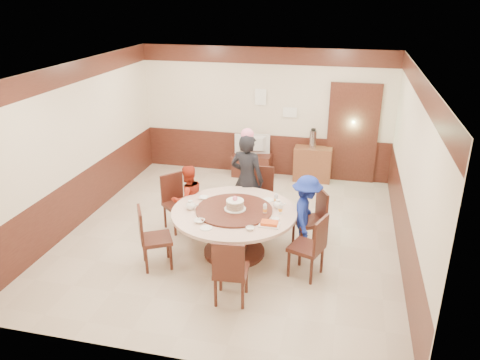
% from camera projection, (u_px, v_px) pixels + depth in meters
% --- Properties ---
extents(room, '(6.00, 6.04, 2.84)m').
position_uv_depth(room, '(233.00, 175.00, 7.66)').
color(room, beige).
rests_on(room, ground).
extents(banquet_table, '(1.93, 1.93, 0.78)m').
position_uv_depth(banquet_table, '(234.00, 223.00, 7.27)').
color(banquet_table, '#421C14').
rests_on(banquet_table, ground).
extents(chair_0, '(0.60, 0.59, 0.97)m').
position_uv_depth(chair_0, '(309.00, 229.00, 7.56)').
color(chair_0, '#421C14').
rests_on(chair_0, ground).
extents(chair_1, '(0.46, 0.47, 0.97)m').
position_uv_depth(chair_1, '(260.00, 204.00, 8.44)').
color(chair_1, '#421C14').
rests_on(chair_1, ground).
extents(chair_2, '(0.62, 0.62, 0.97)m').
position_uv_depth(chair_2, '(178.00, 212.00, 8.14)').
color(chair_2, '#421C14').
rests_on(chair_2, ground).
extents(chair_3, '(0.60, 0.60, 0.97)m').
position_uv_depth(chair_3, '(155.00, 248.00, 7.02)').
color(chair_3, '#421C14').
rests_on(chair_3, ground).
extents(chair_4, '(0.47, 0.48, 0.97)m').
position_uv_depth(chair_4, '(231.00, 281.00, 6.22)').
color(chair_4, '#421C14').
rests_on(chair_4, ground).
extents(chair_5, '(0.57, 0.57, 0.97)m').
position_uv_depth(chair_5, '(307.00, 257.00, 6.78)').
color(chair_5, '#421C14').
rests_on(chair_5, ground).
extents(person_standing, '(0.68, 0.52, 1.67)m').
position_uv_depth(person_standing, '(247.00, 180.00, 8.13)').
color(person_standing, black).
rests_on(person_standing, ground).
extents(person_red, '(0.74, 0.73, 1.20)m').
position_uv_depth(person_red, '(188.00, 199.00, 7.94)').
color(person_red, '#A32815').
rests_on(person_red, ground).
extents(person_blue, '(0.49, 0.83, 1.27)m').
position_uv_depth(person_blue, '(306.00, 214.00, 7.32)').
color(person_blue, navy).
rests_on(person_blue, ground).
extents(birthday_cake, '(0.33, 0.33, 0.22)m').
position_uv_depth(birthday_cake, '(235.00, 205.00, 7.14)').
color(birthday_cake, white).
rests_on(birthday_cake, banquet_table).
extents(teapot_left, '(0.17, 0.15, 0.13)m').
position_uv_depth(teapot_left, '(191.00, 206.00, 7.21)').
color(teapot_left, white).
rests_on(teapot_left, banquet_table).
extents(teapot_right, '(0.17, 0.15, 0.13)m').
position_uv_depth(teapot_right, '(278.00, 205.00, 7.24)').
color(teapot_right, white).
rests_on(teapot_right, banquet_table).
extents(bowl_0, '(0.15, 0.15, 0.04)m').
position_uv_depth(bowl_0, '(204.00, 198.00, 7.58)').
color(bowl_0, white).
rests_on(bowl_0, banquet_table).
extents(bowl_1, '(0.13, 0.13, 0.04)m').
position_uv_depth(bowl_1, '(250.00, 228.00, 6.61)').
color(bowl_1, white).
rests_on(bowl_1, banquet_table).
extents(bowl_2, '(0.15, 0.15, 0.04)m').
position_uv_depth(bowl_2, '(199.00, 221.00, 6.82)').
color(bowl_2, white).
rests_on(bowl_2, banquet_table).
extents(bowl_3, '(0.12, 0.12, 0.04)m').
position_uv_depth(bowl_3, '(275.00, 219.00, 6.87)').
color(bowl_3, white).
rests_on(bowl_3, banquet_table).
extents(saucer_near, '(0.18, 0.18, 0.01)m').
position_uv_depth(saucer_near, '(206.00, 228.00, 6.65)').
color(saucer_near, white).
rests_on(saucer_near, banquet_table).
extents(saucer_far, '(0.18, 0.18, 0.01)m').
position_uv_depth(saucer_far, '(269.00, 200.00, 7.54)').
color(saucer_far, white).
rests_on(saucer_far, banquet_table).
extents(shrimp_platter, '(0.30, 0.20, 0.06)m').
position_uv_depth(shrimp_platter, '(269.00, 224.00, 6.72)').
color(shrimp_platter, white).
rests_on(shrimp_platter, banquet_table).
extents(bottle_0, '(0.06, 0.06, 0.16)m').
position_uv_depth(bottle_0, '(265.00, 210.00, 7.03)').
color(bottle_0, white).
rests_on(bottle_0, banquet_table).
extents(bottle_1, '(0.06, 0.06, 0.16)m').
position_uv_depth(bottle_1, '(280.00, 209.00, 7.05)').
color(bottle_1, white).
rests_on(bottle_1, banquet_table).
extents(bottle_2, '(0.06, 0.06, 0.16)m').
position_uv_depth(bottle_2, '(276.00, 199.00, 7.39)').
color(bottle_2, white).
rests_on(bottle_2, banquet_table).
extents(tv_stand, '(0.85, 0.45, 0.50)m').
position_uv_depth(tv_stand, '(252.00, 165.00, 10.49)').
color(tv_stand, '#421C14').
rests_on(tv_stand, ground).
extents(television, '(0.79, 0.23, 0.45)m').
position_uv_depth(television, '(252.00, 145.00, 10.31)').
color(television, gray).
rests_on(television, tv_stand).
extents(side_cabinet, '(0.80, 0.40, 0.75)m').
position_uv_depth(side_cabinet, '(312.00, 164.00, 10.19)').
color(side_cabinet, brown).
rests_on(side_cabinet, ground).
extents(thermos, '(0.15, 0.15, 0.38)m').
position_uv_depth(thermos, '(313.00, 139.00, 9.98)').
color(thermos, silver).
rests_on(thermos, side_cabinet).
extents(notice_left, '(0.25, 0.00, 0.35)m').
position_uv_depth(notice_left, '(260.00, 97.00, 10.08)').
color(notice_left, white).
rests_on(notice_left, room).
extents(notice_right, '(0.30, 0.00, 0.22)m').
position_uv_depth(notice_right, '(290.00, 112.00, 10.06)').
color(notice_right, white).
rests_on(notice_right, room).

